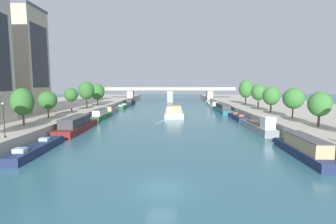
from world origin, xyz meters
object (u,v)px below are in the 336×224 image
(barge_midriver, at_px, (174,111))
(tree_left_by_lamp, at_px, (97,92))
(moored_boat_left_gap_after, at_px, (123,107))
(moored_boat_right_upstream, at_px, (209,103))
(moored_boat_left_lone, at_px, (101,115))
(tree_left_second, at_px, (71,95))
(moored_boat_right_near, at_px, (237,117))
(lamppost_left_bank, at_px, (4,118))
(moored_boat_right_far, at_px, (304,148))
(tree_right_distant, at_px, (271,96))
(tree_left_far, at_px, (86,90))
(tree_left_midway, at_px, (22,102))
(moored_boat_left_far, at_px, (112,110))
(tree_right_midway, at_px, (320,104))
(moored_boat_left_end, at_px, (77,125))
(moored_boat_right_second, at_px, (222,108))
(tree_left_past_mid, at_px, (48,100))
(moored_boat_right_lone, at_px, (214,105))
(tree_right_nearest, at_px, (246,89))
(bridge_far, at_px, (170,93))
(moored_boat_left_downstream, at_px, (36,149))
(tree_right_second, at_px, (259,92))
(tree_right_far, at_px, (293,98))
(moored_boat_left_midway, at_px, (131,102))

(barge_midriver, bearing_deg, tree_left_by_lamp, 160.69)
(moored_boat_left_gap_after, distance_m, moored_boat_right_upstream, 39.55)
(moored_boat_left_lone, xyz_separation_m, tree_left_second, (-7.01, -0.97, 5.11))
(barge_midriver, height_order, tree_left_second, tree_left_second)
(moored_boat_right_near, distance_m, lamppost_left_bank, 49.55)
(moored_boat_right_far, height_order, tree_right_distant, tree_right_distant)
(tree_left_second, bearing_deg, tree_left_far, 86.17)
(tree_left_midway, bearing_deg, moored_boat_left_far, 80.21)
(moored_boat_right_near, bearing_deg, tree_left_far, 168.42)
(moored_boat_right_near, distance_m, tree_right_midway, 24.49)
(moored_boat_left_end, relative_size, moored_boat_left_gap_after, 1.11)
(lamppost_left_bank, bearing_deg, moored_boat_right_far, -1.71)
(barge_midriver, height_order, tree_right_distant, tree_right_distant)
(moored_boat_right_second, relative_size, tree_left_past_mid, 3.14)
(moored_boat_right_lone, distance_m, tree_left_by_lamp, 42.76)
(tree_right_nearest, bearing_deg, moored_boat_right_near, -111.40)
(tree_right_midway, bearing_deg, moored_boat_right_near, 106.95)
(moored_boat_right_near, distance_m, tree_left_far, 42.25)
(moored_boat_left_far, bearing_deg, tree_right_distant, -19.87)
(tree_left_by_lamp, bearing_deg, moored_boat_left_far, -46.91)
(moored_boat_left_end, xyz_separation_m, bridge_far, (17.18, 74.86, 3.43))
(moored_boat_left_downstream, bearing_deg, lamppost_left_bank, -174.56)
(moored_boat_right_near, xyz_separation_m, tree_right_nearest, (7.78, 19.84, 6.65))
(tree_left_midway, bearing_deg, moored_boat_right_lone, 53.35)
(tree_left_by_lamp, bearing_deg, tree_right_second, -12.74)
(tree_left_by_lamp, bearing_deg, moored_boat_left_lone, -71.33)
(tree_left_midway, height_order, tree_left_by_lamp, tree_left_by_lamp)
(moored_boat_left_end, bearing_deg, moored_boat_left_downstream, -88.82)
(tree_left_by_lamp, distance_m, tree_right_nearest, 48.99)
(moored_boat_left_gap_after, height_order, tree_left_midway, tree_left_midway)
(tree_right_far, bearing_deg, moored_boat_left_downstream, -156.90)
(moored_boat_right_upstream, distance_m, tree_left_second, 64.48)
(moored_boat_right_far, height_order, bridge_far, bridge_far)
(moored_boat_left_downstream, relative_size, tree_right_midway, 2.30)
(tree_right_far, xyz_separation_m, tree_right_second, (0.78, 22.11, 0.50))
(moored_boat_left_lone, distance_m, tree_left_midway, 23.69)
(moored_boat_left_midway, height_order, moored_boat_right_near, moored_boat_left_midway)
(moored_boat_right_far, relative_size, moored_boat_right_lone, 1.05)
(moored_boat_right_far, relative_size, tree_right_second, 1.97)
(moored_boat_left_gap_after, bearing_deg, tree_right_second, -25.49)
(tree_left_past_mid, height_order, tree_left_by_lamp, tree_left_by_lamp)
(tree_right_midway, xyz_separation_m, bridge_far, (-24.34, 81.48, -1.10))
(barge_midriver, xyz_separation_m, moored_boat_left_gap_after, (-18.70, 18.07, -0.38))
(moored_boat_left_lone, height_order, moored_boat_right_far, moored_boat_right_far)
(tree_left_past_mid, relative_size, tree_right_nearest, 0.67)
(tree_left_past_mid, xyz_separation_m, tree_right_nearest, (49.53, 32.32, 1.64))
(tree_left_far, bearing_deg, moored_boat_left_midway, 78.67)
(moored_boat_right_near, distance_m, bridge_far, 61.23)
(moored_boat_right_lone, distance_m, tree_right_midway, 55.65)
(moored_boat_left_end, xyz_separation_m, moored_boat_right_upstream, (34.66, 64.15, -0.59))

